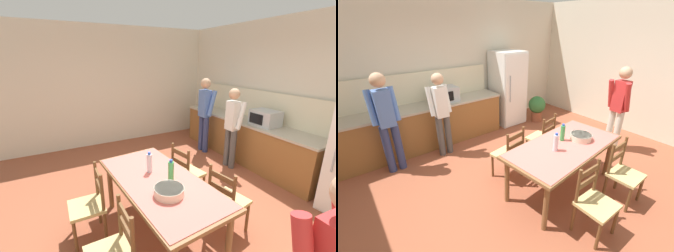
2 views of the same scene
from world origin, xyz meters
TOP-DOWN VIEW (x-y plane):
  - ground_plane at (0.00, 0.00)m, footprint 8.32×8.32m
  - wall_back at (0.00, 2.66)m, footprint 6.52×0.12m
  - wall_left at (-3.26, 0.00)m, footprint 0.12×5.20m
  - kitchen_counter at (-0.86, 2.23)m, footprint 3.37×0.66m
  - counter_splashback at (-0.85, 2.54)m, footprint 3.33×0.03m
  - microwave at (-0.37, 2.21)m, footprint 0.50×0.39m
  - dining_table at (0.30, -0.38)m, footprint 1.92×1.03m
  - bottle_near_centre at (0.06, -0.40)m, footprint 0.07×0.07m
  - bottle_off_centre at (0.38, -0.27)m, footprint 0.07×0.07m
  - serving_bowl at (0.62, -0.42)m, footprint 0.32×0.32m
  - chair_side_far_left at (-0.18, 0.31)m, footprint 0.48×0.46m
  - chair_side_near_left at (-0.06, -1.15)m, footprint 0.42×0.40m
  - chair_side_far_right at (0.65, 0.38)m, footprint 0.48×0.46m
  - person_at_sink at (-1.60, 1.71)m, footprint 0.43×0.30m
  - person_at_counter at (-0.69, 1.69)m, footprint 0.40×0.28m

SIDE VIEW (x-z plane):
  - ground_plane at x=0.00m, z-range 0.00..0.00m
  - chair_side_far_left at x=-0.18m, z-range -0.01..0.90m
  - chair_side_near_left at x=-0.06m, z-range -0.01..0.90m
  - chair_side_far_right at x=0.65m, z-range -0.01..0.90m
  - kitchen_counter at x=-0.86m, z-range 0.00..0.89m
  - dining_table at x=0.30m, z-range 0.30..1.06m
  - serving_bowl at x=0.62m, z-range 0.77..0.86m
  - bottle_near_centre at x=0.06m, z-range 0.75..1.02m
  - bottle_off_centre at x=0.38m, z-range 0.75..1.02m
  - person_at_counter at x=-0.69m, z-range 0.10..1.70m
  - person_at_sink at x=-1.60m, z-range 0.11..1.82m
  - microwave at x=-0.37m, z-range 0.89..1.19m
  - counter_splashback at x=-0.85m, z-range 0.89..1.49m
  - wall_back at x=0.00m, z-range 0.00..2.90m
  - wall_left at x=-3.26m, z-range 0.00..2.90m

